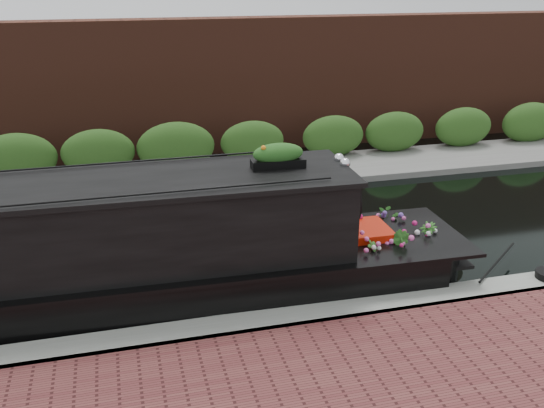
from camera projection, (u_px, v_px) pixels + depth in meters
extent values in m
plane|color=black|center=(212.00, 248.00, 12.36)|extent=(80.00, 80.00, 0.00)
cube|color=gray|center=(247.00, 336.00, 9.38)|extent=(40.00, 0.60, 0.50)
cube|color=slate|center=(185.00, 183.00, 16.14)|extent=(40.00, 2.40, 0.34)
cube|color=#2B531B|center=(181.00, 173.00, 16.96)|extent=(40.00, 1.10, 2.80)
cube|color=#4F261A|center=(173.00, 152.00, 18.85)|extent=(40.00, 1.00, 8.00)
cube|color=black|center=(57.00, 232.00, 9.49)|extent=(9.43, 2.07, 1.38)
cube|color=black|center=(51.00, 189.00, 9.22)|extent=(9.59, 2.23, 0.08)
cube|color=red|center=(340.00, 204.00, 10.62)|extent=(0.12, 1.79, 1.38)
cube|color=black|center=(279.00, 228.00, 9.45)|extent=(0.92, 0.06, 0.56)
cube|color=red|center=(365.00, 240.00, 11.01)|extent=(0.84, 0.94, 0.51)
sphere|color=white|center=(345.00, 163.00, 10.20)|extent=(0.18, 0.18, 0.18)
sphere|color=white|center=(339.00, 158.00, 10.46)|extent=(0.18, 0.18, 0.18)
cube|color=black|center=(278.00, 163.00, 10.04)|extent=(0.91, 0.31, 0.15)
ellipsoid|color=orange|center=(278.00, 152.00, 9.97)|extent=(0.99, 0.31, 0.24)
imported|color=#295F1F|center=(372.00, 254.00, 10.42)|extent=(0.34, 0.33, 0.54)
imported|color=#295F1F|center=(400.00, 249.00, 10.51)|extent=(0.37, 0.41, 0.62)
imported|color=#295F1F|center=(391.00, 223.00, 11.71)|extent=(0.50, 0.44, 0.53)
imported|color=#295F1F|center=(427.00, 238.00, 11.00)|extent=(0.43, 0.43, 0.58)
imported|color=#295F1F|center=(352.00, 223.00, 11.54)|extent=(0.30, 0.38, 0.65)
cylinder|color=brown|center=(452.00, 255.00, 11.65)|extent=(0.33, 0.37, 0.33)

